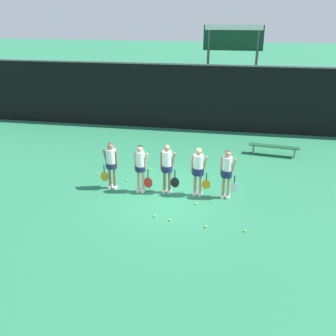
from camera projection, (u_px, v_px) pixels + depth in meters
ground_plane at (169, 193)px, 13.89m from camera, size 140.00×140.00×0.00m
fence_windscreen at (197, 97)px, 20.56m from camera, size 60.00×0.08×3.47m
scoreboard at (233, 50)px, 20.30m from camera, size 3.05×0.15×5.31m
bench_courtside at (274, 147)px, 17.35m from camera, size 2.19×0.63×0.44m
player_0 at (111, 161)px, 13.92m from camera, size 0.69×0.41×1.73m
player_1 at (140, 165)px, 13.64m from camera, size 0.66×0.36×1.74m
player_2 at (167, 165)px, 13.57m from camera, size 0.68×0.39×1.77m
player_3 at (198, 168)px, 13.38m from camera, size 0.69×0.41×1.72m
player_4 at (227, 170)px, 13.18m from camera, size 0.64×0.37×1.73m
tennis_ball_0 at (155, 216)px, 12.27m from camera, size 0.07×0.07×0.07m
tennis_ball_1 at (107, 177)px, 15.10m from camera, size 0.07×0.07×0.07m
tennis_ball_2 at (127, 180)px, 14.85m from camera, size 0.07×0.07×0.07m
tennis_ball_3 at (170, 220)px, 12.07m from camera, size 0.07×0.07×0.07m
tennis_ball_4 at (245, 231)px, 11.47m from camera, size 0.07×0.07×0.07m
tennis_ball_5 at (97, 174)px, 15.45m from camera, size 0.06×0.06×0.06m
tennis_ball_6 at (136, 166)px, 16.17m from camera, size 0.07×0.07×0.07m
tennis_ball_7 at (206, 227)px, 11.69m from camera, size 0.07×0.07×0.07m
tennis_ball_8 at (196, 204)px, 13.04m from camera, size 0.07×0.07×0.07m
tennis_ball_9 at (151, 170)px, 15.81m from camera, size 0.07×0.07×0.07m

